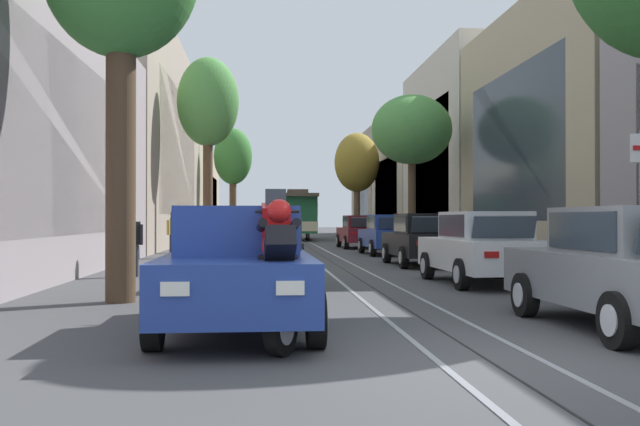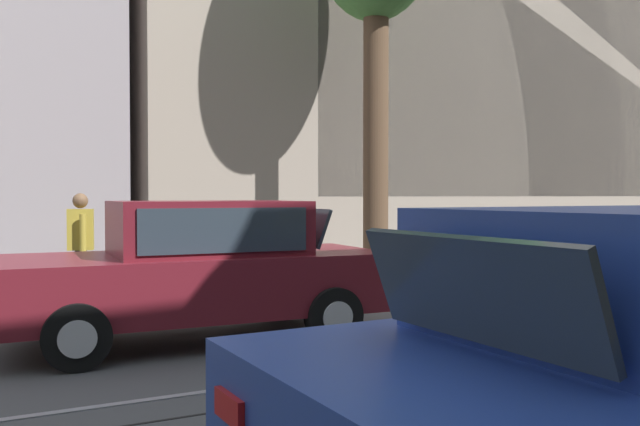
{
  "view_description": "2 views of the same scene",
  "coord_description": "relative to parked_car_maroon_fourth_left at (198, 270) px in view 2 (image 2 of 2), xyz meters",
  "views": [
    {
      "loc": [
        -2.26,
        -7.21,
        1.43
      ],
      "look_at": [
        -0.01,
        21.42,
        1.65
      ],
      "focal_mm": 40.83,
      "sensor_mm": 36.0,
      "label": 1
    },
    {
      "loc": [
        4.86,
        18.07,
        1.64
      ],
      "look_at": [
        -2.18,
        21.69,
        1.44
      ],
      "focal_mm": 37.86,
      "sensor_mm": 36.0,
      "label": 2
    }
  ],
  "objects": [
    {
      "name": "building_facade_left",
      "position": [
        -6.2,
        11.73,
        3.5
      ],
      "size": [
        4.43,
        67.36,
        10.81
      ],
      "color": "gray",
      "rests_on": "ground"
    },
    {
      "name": "parked_car_maroon_fourth_left",
      "position": [
        0.0,
        0.0,
        0.0
      ],
      "size": [
        2.15,
        4.42,
        1.58
      ],
      "color": "maroon",
      "rests_on": "ground"
    },
    {
      "name": "pedestrian_on_right_pavement",
      "position": [
        -2.91,
        -0.87,
        0.15
      ],
      "size": [
        0.55,
        0.4,
        1.68
      ],
      "color": "black",
      "rests_on": "ground"
    }
  ]
}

